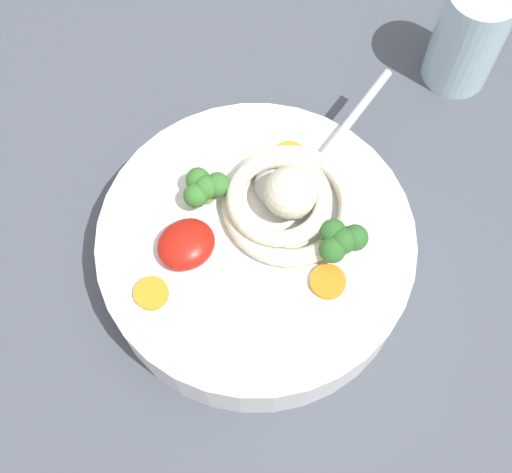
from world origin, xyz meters
TOP-DOWN VIEW (x-y plane):
  - table_slab at (0.00, 0.00)cm, footprint 90.42×90.42cm
  - soup_bowl at (1.74, 2.59)cm, footprint 25.71×25.71cm
  - noodle_pile at (-1.72, 2.23)cm, footprint 11.98×11.75cm
  - soup_spoon at (-3.95, 1.08)cm, footprint 17.50×7.69cm
  - chili_sauce_dollop at (6.66, 0.02)cm, footprint 4.68×4.21cm
  - broccoli_floret_beside_noodles at (2.70, -2.67)cm, footprint 3.89×3.34cm
  - broccoli_floret_rear at (-2.46, 7.68)cm, footprint 4.05×3.48cm
  - carrot_slice_extra_a at (-5.11, -1.31)cm, footprint 2.70×2.70cm
  - carrot_slice_near_spoon at (0.30, 9.15)cm, footprint 2.82×2.82cm
  - carrot_slice_left at (11.04, 1.24)cm, footprint 2.66×2.66cm
  - drinking_glass at (-26.60, -0.71)cm, footprint 6.47×6.47cm

SIDE VIEW (x-z plane):
  - table_slab at x=0.00cm, z-range 0.00..2.75cm
  - soup_bowl at x=1.74cm, z-range 2.85..8.73cm
  - drinking_glass at x=-26.60cm, z-range 2.75..13.59cm
  - carrot_slice_extra_a at x=-5.11cm, z-range 8.63..9.04cm
  - carrot_slice_near_spoon at x=0.30cm, z-range 8.63..9.13cm
  - carrot_slice_left at x=11.04cm, z-range 8.63..9.20cm
  - soup_spoon at x=-3.95cm, z-range 8.63..10.23cm
  - chili_sauce_dollop at x=6.66cm, z-range 8.63..10.74cm
  - noodle_pile at x=-1.72cm, z-range 7.73..12.54cm
  - broccoli_floret_beside_noodles at x=2.70cm, z-range 9.02..12.10cm
  - broccoli_floret_rear at x=-2.46cm, z-range 9.04..12.24cm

